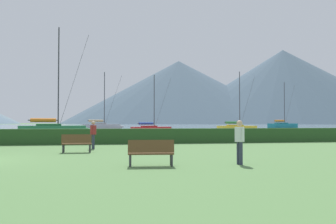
% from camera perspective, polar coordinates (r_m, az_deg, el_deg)
% --- Properties ---
extents(harbor_water, '(320.00, 246.00, 0.00)m').
position_cam_1_polar(harbor_water, '(152.75, -12.60, -2.18)').
color(harbor_water, gray).
rests_on(harbor_water, ground_plane).
extents(hedge_line, '(80.00, 1.20, 1.10)m').
position_cam_1_polar(hedge_line, '(27.25, -22.46, -3.67)').
color(hedge_line, '#284C23').
rests_on(hedge_line, ground_plane).
extents(sailboat_slip_1, '(8.80, 3.69, 12.93)m').
position_cam_1_polar(sailboat_slip_1, '(44.58, -17.70, -2.63)').
color(sailboat_slip_1, '#236B38').
rests_on(sailboat_slip_1, harbor_water).
extents(sailboat_slip_2, '(8.95, 3.54, 11.89)m').
position_cam_1_polar(sailboat_slip_2, '(74.65, -10.48, -2.24)').
color(sailboat_slip_2, '#9E9EA3').
rests_on(sailboat_slip_2, harbor_water).
extents(sailboat_slip_4, '(6.79, 3.25, 8.64)m').
position_cam_1_polar(sailboat_slip_4, '(53.24, -2.61, -2.72)').
color(sailboat_slip_4, red).
rests_on(sailboat_slip_4, harbor_water).
extents(sailboat_slip_5, '(7.43, 3.12, 9.92)m').
position_cam_1_polar(sailboat_slip_5, '(59.94, 10.96, -2.52)').
color(sailboat_slip_5, gold).
rests_on(sailboat_slip_5, harbor_water).
extents(sailboat_slip_7, '(9.31, 4.85, 11.94)m').
position_cam_1_polar(sailboat_slip_7, '(97.48, 17.77, -2.03)').
color(sailboat_slip_7, '#19707A').
rests_on(sailboat_slip_7, harbor_water).
extents(park_bench_near_path, '(1.53, 0.53, 0.95)m').
position_cam_1_polar(park_bench_near_path, '(19.32, -14.29, -4.70)').
color(park_bench_near_path, brown).
rests_on(park_bench_near_path, ground_plane).
extents(park_bench_under_tree, '(1.68, 0.64, 0.95)m').
position_cam_1_polar(park_bench_under_tree, '(12.96, -2.72, -6.27)').
color(park_bench_under_tree, brown).
rests_on(park_bench_under_tree, ground_plane).
extents(person_seated_viewer, '(0.36, 0.57, 1.65)m').
position_cam_1_polar(person_seated_viewer, '(13.72, 11.28, -4.13)').
color(person_seated_viewer, '#2D3347').
rests_on(person_seated_viewer, ground_plane).
extents(person_standing_walker, '(0.36, 0.56, 1.65)m').
position_cam_1_polar(person_standing_walker, '(21.83, -11.77, -3.19)').
color(person_standing_walker, '#2D3347').
rests_on(person_standing_walker, ground_plane).
extents(distant_hill_west_ridge, '(243.23, 243.23, 75.56)m').
position_cam_1_polar(distant_hill_west_ridge, '(386.04, 17.78, 3.83)').
color(distant_hill_west_ridge, '#425666').
rests_on(distant_hill_west_ridge, ground_plane).
extents(distant_hill_east_ridge, '(241.53, 241.53, 66.00)m').
position_cam_1_polar(distant_hill_east_ridge, '(377.88, 1.70, 3.15)').
color(distant_hill_east_ridge, '#425666').
rests_on(distant_hill_east_ridge, ground_plane).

